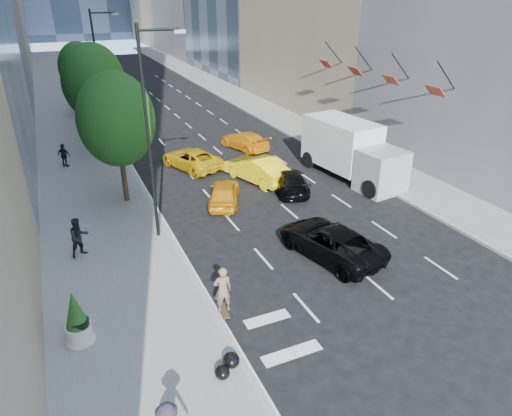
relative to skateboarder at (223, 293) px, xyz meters
name	(u,v)px	position (x,y,z in m)	size (l,w,h in m)	color
ground	(310,247)	(5.60, 3.00, -0.98)	(160.00, 160.00, 0.00)	black
sidewalk_left	(69,121)	(-3.40, 33.00, -0.90)	(6.00, 120.00, 0.15)	slate
sidewalk_right	(251,103)	(15.60, 33.00, -0.90)	(4.00, 120.00, 0.15)	slate
lamp_near	(151,125)	(-0.72, 7.00, 4.84)	(2.13, 0.22, 10.00)	black
lamp_far	(100,69)	(-0.72, 25.00, 4.84)	(2.13, 0.22, 10.00)	black
tree_near	(116,120)	(-1.60, 12.00, 3.99)	(4.20, 4.20, 7.46)	#2F2312
tree_mid	(94,83)	(-1.60, 22.00, 4.34)	(4.50, 4.50, 7.99)	#2F2312
tree_far	(79,68)	(-1.60, 35.00, 3.65)	(3.90, 3.90, 6.92)	#2F2312
traffic_signal	(81,61)	(-0.80, 43.00, 3.26)	(2.48, 0.53, 5.20)	black
facade_flags	(374,72)	(16.24, 13.00, 5.21)	(1.85, 13.30, 2.05)	black
skateboarder	(223,293)	(0.00, 0.00, 0.00)	(0.71, 0.47, 1.95)	brown
black_sedan_lincoln	(331,241)	(6.10, 2.00, -0.22)	(2.52, 5.47, 1.52)	black
black_sedan_mercedes	(290,181)	(8.04, 9.61, -0.30)	(1.88, 4.63, 1.34)	black
taxi_a	(224,193)	(3.60, 9.50, -0.28)	(1.64, 4.09, 1.39)	orange
taxi_b	(256,169)	(6.80, 12.00, -0.15)	(1.75, 5.01, 1.65)	yellow
taxi_c	(191,159)	(3.60, 16.00, -0.28)	(2.31, 5.02, 1.39)	#CF9F0A
taxi_d	(245,141)	(8.70, 18.50, -0.30)	(1.88, 4.63, 1.34)	orange
city_bus	(116,106)	(0.80, 30.56, 0.67)	(2.77, 11.83, 3.29)	silver
box_truck	(351,150)	(12.76, 10.09, 0.88)	(3.59, 7.89, 3.65)	silver
pedestrian_a	(79,237)	(-4.60, 6.55, 0.13)	(0.93, 0.72, 1.90)	black
pedestrian_b	(64,155)	(-4.52, 19.55, 0.00)	(0.97, 0.40, 1.65)	black
trash_can	(81,332)	(-5.13, 0.37, -0.38)	(0.60, 0.60, 0.90)	black
planter_shrub	(77,318)	(-5.20, 0.44, 0.18)	(0.88, 0.88, 2.10)	beige
garbage_bags	(228,365)	(-0.96, -2.97, -0.60)	(0.97, 0.93, 0.48)	black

